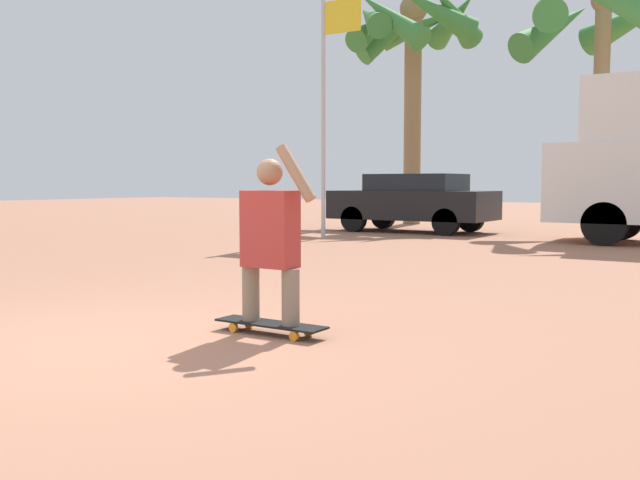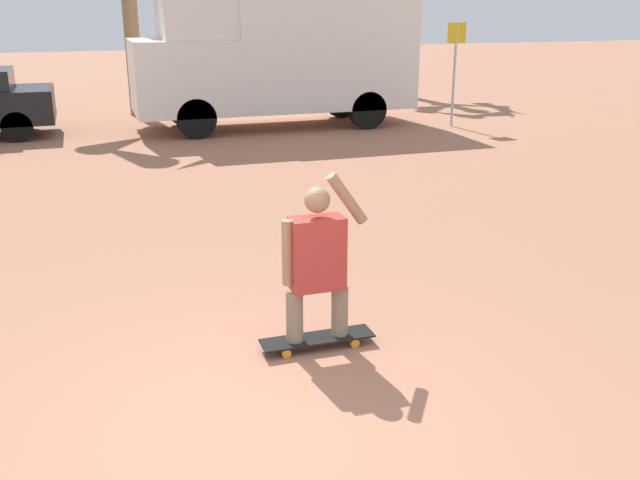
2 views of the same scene
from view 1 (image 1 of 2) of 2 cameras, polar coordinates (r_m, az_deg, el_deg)
The scene contains 7 objects.
ground_plane at distance 5.50m, azimuth -17.61°, elevation -8.13°, with size 80.00×80.00×0.00m, color #A36B51.
skateboard at distance 5.66m, azimuth -3.98°, elevation -6.77°, with size 0.95×0.24×0.09m.
person_skateboarder at distance 5.57m, azimuth -4.03°, elevation 0.51°, with size 0.71×0.22×1.39m.
parked_car_black at distance 17.49m, azimuth 7.47°, elevation 3.11°, with size 3.89×1.76×1.41m.
palm_tree_center_background at distance 18.75m, azimuth 21.59°, elevation 15.91°, with size 4.20×4.34×6.11m.
palm_tree_far_left at distance 21.34m, azimuth 7.32°, elevation 16.16°, with size 4.10×4.07×6.72m.
flagpole at distance 15.45m, azimuth 0.59°, elevation 11.69°, with size 0.97×0.12×5.26m.
Camera 1 is at (4.16, -3.40, 1.19)m, focal length 40.00 mm.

